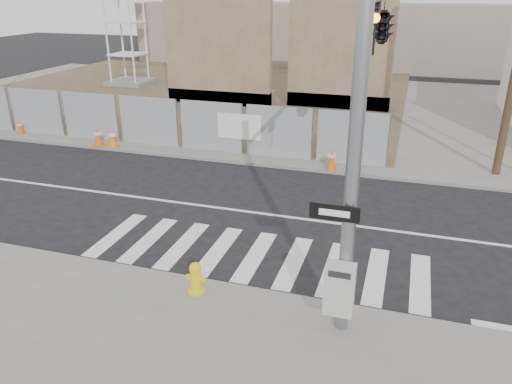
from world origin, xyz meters
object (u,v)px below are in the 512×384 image
(traffic_cone_c, at_px, (112,138))
(traffic_cone_d, at_px, (331,159))
(traffic_cone_a, at_px, (20,127))
(traffic_cone_b, at_px, (98,137))
(signal_pole, at_px, (374,65))
(fire_hydrant, at_px, (196,278))

(traffic_cone_c, height_order, traffic_cone_d, traffic_cone_c)
(traffic_cone_a, bearing_deg, traffic_cone_b, -6.12)
(traffic_cone_c, relative_size, traffic_cone_d, 1.01)
(signal_pole, height_order, traffic_cone_a, signal_pole)
(traffic_cone_a, bearing_deg, traffic_cone_d, -1.90)
(traffic_cone_a, height_order, traffic_cone_c, traffic_cone_c)
(fire_hydrant, height_order, traffic_cone_c, traffic_cone_c)
(traffic_cone_a, xyz_separation_m, traffic_cone_c, (5.09, -0.47, 0.07))
(traffic_cone_a, height_order, traffic_cone_b, traffic_cone_b)
(traffic_cone_a, relative_size, traffic_cone_d, 0.82)
(traffic_cone_d, bearing_deg, signal_pole, -74.85)
(signal_pole, bearing_deg, traffic_cone_a, 157.03)
(traffic_cone_d, bearing_deg, fire_hydrant, -99.72)
(traffic_cone_b, bearing_deg, traffic_cone_c, 0.00)
(signal_pole, relative_size, traffic_cone_b, 9.04)
(fire_hydrant, distance_m, traffic_cone_a, 15.70)
(fire_hydrant, bearing_deg, traffic_cone_b, 156.88)
(traffic_cone_b, bearing_deg, fire_hydrant, -46.59)
(fire_hydrant, xyz_separation_m, traffic_cone_a, (-12.70, 9.24, -0.05))
(traffic_cone_b, bearing_deg, traffic_cone_a, 173.88)
(traffic_cone_a, distance_m, traffic_cone_b, 4.43)
(traffic_cone_b, height_order, traffic_cone_c, traffic_cone_c)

